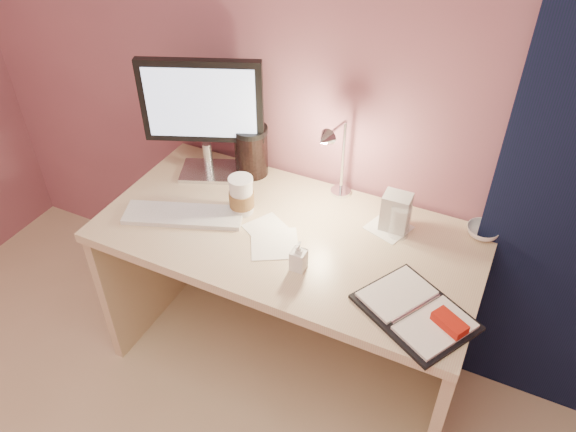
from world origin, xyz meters
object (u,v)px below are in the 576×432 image
at_px(dark_jar, 251,153).
at_px(desk_lamp, 339,159).
at_px(bowl, 483,231).
at_px(product_box, 396,212).
at_px(lotion_bottle, 299,256).
at_px(keyboard, 184,215).
at_px(desk, 296,264).
at_px(planner, 418,312).
at_px(clear_cup, 400,221).
at_px(monitor, 202,109).
at_px(coffee_cup, 241,196).

relative_size(dark_jar, desk_lamp, 0.55).
relative_size(bowl, product_box, 0.80).
height_order(dark_jar, desk_lamp, desk_lamp).
bearing_deg(dark_jar, lotion_bottle, -46.31).
relative_size(keyboard, lotion_bottle, 3.98).
relative_size(desk, bowl, 11.85).
relative_size(desk, planner, 3.32).
bearing_deg(bowl, product_box, -161.97).
xyz_separation_m(keyboard, planner, (0.93, -0.09, 0.00)).
distance_m(clear_cup, bowl, 0.31).
bearing_deg(planner, desk_lamp, 166.57).
bearing_deg(bowl, clear_cup, -154.60).
height_order(bowl, desk_lamp, desk_lamp).
bearing_deg(lotion_bottle, desk_lamp, 92.33).
distance_m(keyboard, planner, 0.93).
bearing_deg(product_box, bowl, 16.56).
height_order(monitor, clear_cup, monitor).
height_order(lotion_bottle, product_box, product_box).
bearing_deg(clear_cup, bowl, 25.40).
height_order(bowl, lotion_bottle, lotion_bottle).
relative_size(monitor, dark_jar, 2.63).
xyz_separation_m(planner, clear_cup, (-0.17, 0.34, 0.05)).
relative_size(desk, monitor, 2.79).
height_order(monitor, keyboard, monitor).
height_order(coffee_cup, lotion_bottle, coffee_cup).
bearing_deg(coffee_cup, dark_jar, 110.44).
relative_size(clear_cup, desk_lamp, 0.37).
bearing_deg(desk_lamp, planner, -33.18).
relative_size(keyboard, desk_lamp, 1.29).
xyz_separation_m(monitor, product_box, (0.80, -0.01, -0.23)).
relative_size(lotion_bottle, dark_jar, 0.59).
bearing_deg(dark_jar, clear_cup, -10.35).
bearing_deg(keyboard, product_box, 0.29).
distance_m(desk, keyboard, 0.49).
bearing_deg(lotion_bottle, product_box, 56.95).
xyz_separation_m(desk, bowl, (0.64, 0.22, 0.24)).
height_order(lotion_bottle, desk_lamp, desk_lamp).
distance_m(coffee_cup, dark_jar, 0.27).
xyz_separation_m(planner, lotion_bottle, (-0.42, 0.03, 0.04)).
bearing_deg(product_box, clear_cup, -50.84).
bearing_deg(monitor, lotion_bottle, -54.09).
height_order(keyboard, desk_lamp, desk_lamp).
bearing_deg(clear_cup, monitor, 177.28).
height_order(desk, bowl, bowl).
bearing_deg(lotion_bottle, desk, 116.26).
distance_m(monitor, product_box, 0.83).
bearing_deg(coffee_cup, planner, -16.24).
bearing_deg(coffee_cup, keyboard, -145.05).
distance_m(desk, dark_jar, 0.49).
distance_m(planner, coffee_cup, 0.78).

